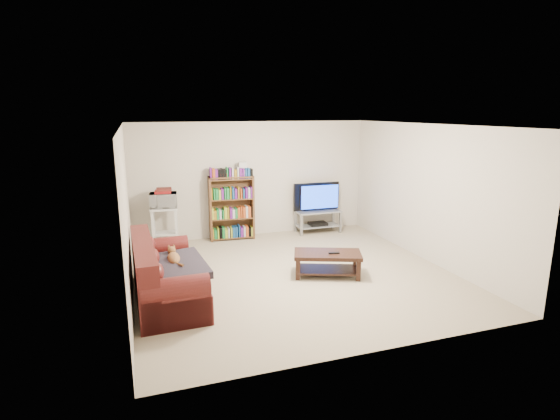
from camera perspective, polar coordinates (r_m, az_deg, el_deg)
name	(u,v)px	position (r m, az deg, el deg)	size (l,w,h in m)	color
floor	(294,274)	(7.23, 1.78, -8.37)	(5.00, 5.00, 0.00)	tan
ceiling	(295,125)	(6.74, 1.92, 11.01)	(5.00, 5.00, 0.00)	white
wall_back	(253,179)	(9.23, -3.57, 4.02)	(5.00, 5.00, 0.00)	beige
wall_front	(377,249)	(4.70, 12.54, -5.04)	(5.00, 5.00, 0.00)	beige
wall_left	(127,214)	(6.47, -19.39, -0.53)	(5.00, 5.00, 0.00)	beige
wall_right	(428,193)	(8.09, 18.71, 2.09)	(5.00, 5.00, 0.00)	beige
sofa	(162,279)	(6.42, -15.13, -8.68)	(0.94, 2.05, 0.87)	#531715
blanket	(176,267)	(6.24, -13.48, -7.20)	(0.78, 1.01, 0.10)	#2B2630
cat	(174,258)	(6.39, -13.71, -6.15)	(0.22, 0.55, 0.17)	brown
coffee_table	(327,260)	(7.12, 6.22, -6.46)	(1.19, 0.89, 0.39)	black
remote	(334,253)	(7.04, 7.06, -5.60)	(0.17, 0.05, 0.02)	black
tv_stand	(318,218)	(9.58, 4.97, -0.99)	(0.97, 0.45, 0.48)	#999EA3
television	(318,197)	(9.48, 5.02, 1.69)	(1.04, 0.14, 0.60)	black
dvd_player	(318,224)	(9.62, 4.95, -1.79)	(0.39, 0.27, 0.06)	black
bookshelf	(232,207)	(9.02, -6.34, 0.39)	(0.93, 0.34, 1.32)	brown
shelf_clutter	(235,171)	(8.92, -5.84, 5.12)	(0.68, 0.22, 0.28)	silver
microwave_stand	(165,222)	(8.68, -14.82, -1.54)	(0.54, 0.42, 0.81)	silver
microwave	(163,200)	(8.58, -14.98, 1.25)	(0.50, 0.34, 0.28)	silver
game_boxes	(163,192)	(8.55, -15.04, 2.32)	(0.30, 0.26, 0.05)	maroon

